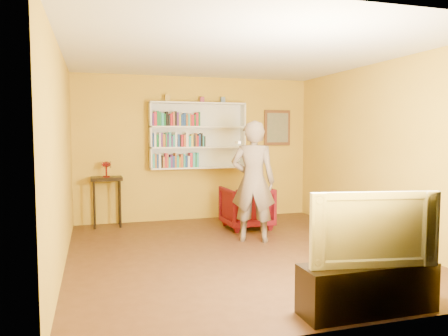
% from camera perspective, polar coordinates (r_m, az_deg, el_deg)
% --- Properties ---
extents(room_shell, '(5.30, 5.80, 2.88)m').
position_cam_1_polar(room_shell, '(5.95, 1.81, -1.51)').
color(room_shell, '#412614').
rests_on(room_shell, ground).
extents(bookshelf, '(1.80, 0.29, 1.23)m').
position_cam_1_polar(bookshelf, '(8.23, -3.51, 4.22)').
color(bookshelf, white).
rests_on(bookshelf, room_shell).
extents(books_row_lower, '(0.85, 0.19, 0.27)m').
position_cam_1_polar(books_row_lower, '(8.06, -6.27, 0.93)').
color(books_row_lower, teal).
rests_on(books_row_lower, bookshelf).
extents(books_row_middle, '(0.97, 0.19, 0.27)m').
position_cam_1_polar(books_row_middle, '(8.06, -5.99, 3.61)').
color(books_row_middle, navy).
rests_on(books_row_middle, bookshelf).
extents(books_row_upper, '(0.88, 0.19, 0.27)m').
position_cam_1_polar(books_row_upper, '(8.04, -6.40, 6.31)').
color(books_row_upper, '#592777').
rests_on(books_row_upper, bookshelf).
extents(ornament_left, '(0.09, 0.09, 0.13)m').
position_cam_1_polar(ornament_left, '(8.09, -7.40, 9.03)').
color(ornament_left, '#A98730').
rests_on(ornament_left, bookshelf).
extents(ornament_centre, '(0.07, 0.07, 0.10)m').
position_cam_1_polar(ornament_centre, '(8.22, -2.89, 8.91)').
color(ornament_centre, '#95314C').
rests_on(ornament_centre, bookshelf).
extents(ornament_right, '(0.08, 0.08, 0.11)m').
position_cam_1_polar(ornament_right, '(8.32, -0.18, 8.88)').
color(ornament_right, slate).
rests_on(ornament_right, bookshelf).
extents(framed_painting, '(0.55, 0.05, 0.70)m').
position_cam_1_polar(framed_painting, '(8.81, 6.96, 5.24)').
color(framed_painting, '#542E18').
rests_on(framed_painting, room_shell).
extents(console_table, '(0.54, 0.41, 0.88)m').
position_cam_1_polar(console_table, '(7.92, -15.08, -2.23)').
color(console_table, black).
rests_on(console_table, ground).
extents(ruby_lustre, '(0.17, 0.16, 0.27)m').
position_cam_1_polar(ruby_lustre, '(7.88, -15.13, 0.28)').
color(ruby_lustre, maroon).
rests_on(ruby_lustre, console_table).
extents(armchair, '(0.80, 0.83, 0.73)m').
position_cam_1_polar(armchair, '(7.60, 2.96, -5.12)').
color(armchair, '#48050F').
rests_on(armchair, ground).
extents(person, '(0.79, 0.68, 1.83)m').
position_cam_1_polar(person, '(6.61, 3.82, -1.77)').
color(person, brown).
rests_on(person, ground).
extents(game_remote, '(0.04, 0.15, 0.04)m').
position_cam_1_polar(game_remote, '(6.24, 1.82, 3.36)').
color(game_remote, white).
rests_on(game_remote, person).
extents(tv_cabinet, '(1.28, 0.38, 0.46)m').
position_cam_1_polar(tv_cabinet, '(4.35, 18.22, -14.65)').
color(tv_cabinet, black).
rests_on(tv_cabinet, ground).
extents(television, '(1.18, 0.35, 0.68)m').
position_cam_1_polar(television, '(4.20, 18.42, -7.33)').
color(television, black).
rests_on(television, tv_cabinet).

